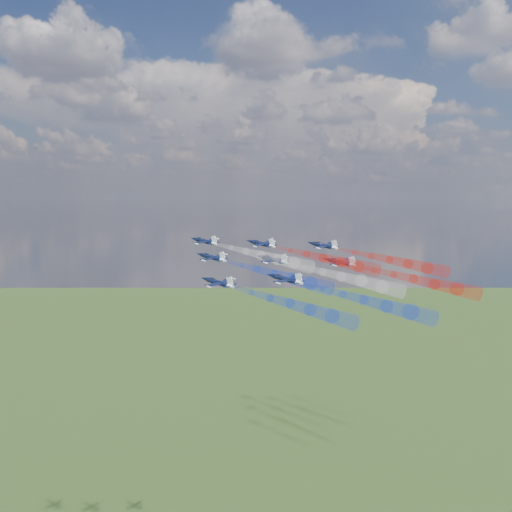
# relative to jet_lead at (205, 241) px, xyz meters

# --- Properties ---
(jet_lead) EXTENTS (15.15, 14.25, 5.92)m
(jet_lead) POSITION_rel_jet_lead_xyz_m (0.00, 0.00, 0.00)
(jet_lead) COLOR black
(trail_lead) EXTENTS (33.72, 19.97, 9.03)m
(trail_lead) POSITION_rel_jet_lead_xyz_m (20.52, -10.21, -2.97)
(trail_lead) COLOR white
(jet_inner_left) EXTENTS (15.15, 14.25, 5.92)m
(jet_inner_left) POSITION_rel_jet_lead_xyz_m (6.92, -14.50, -3.59)
(jet_inner_left) COLOR black
(trail_inner_left) EXTENTS (33.72, 19.97, 9.03)m
(trail_inner_left) POSITION_rel_jet_lead_xyz_m (27.44, -24.72, -6.57)
(trail_inner_left) COLOR blue
(jet_inner_right) EXTENTS (15.15, 14.25, 5.92)m
(jet_inner_right) POSITION_rel_jet_lead_xyz_m (17.77, 2.55, -0.68)
(jet_inner_right) COLOR black
(trail_inner_right) EXTENTS (33.72, 19.97, 9.03)m
(trail_inner_right) POSITION_rel_jet_lead_xyz_m (38.29, -7.67, -3.65)
(trail_inner_right) COLOR red
(jet_outer_left) EXTENTS (15.15, 14.25, 5.92)m
(jet_outer_left) POSITION_rel_jet_lead_xyz_m (14.47, -33.38, -8.18)
(jet_outer_left) COLOR black
(trail_outer_left) EXTENTS (33.72, 19.97, 9.03)m
(trail_outer_left) POSITION_rel_jet_lead_xyz_m (35.00, -43.59, -11.15)
(trail_outer_left) COLOR blue
(jet_center_third) EXTENTS (15.15, 14.25, 5.92)m
(jet_center_third) POSITION_rel_jet_lead_xyz_m (24.48, -12.49, -4.01)
(jet_center_third) COLOR black
(trail_center_third) EXTENTS (33.72, 19.97, 9.03)m
(trail_center_third) POSITION_rel_jet_lead_xyz_m (45.01, -22.71, -6.99)
(trail_center_third) COLOR white
(jet_outer_right) EXTENTS (15.15, 14.25, 5.92)m
(jet_outer_right) POSITION_rel_jet_lead_xyz_m (36.33, 8.74, -1.37)
(jet_outer_right) COLOR black
(trail_outer_right) EXTENTS (33.72, 19.97, 9.03)m
(trail_outer_right) POSITION_rel_jet_lead_xyz_m (56.85, -1.47, -4.35)
(trail_outer_right) COLOR red
(jet_rear_left) EXTENTS (15.15, 14.25, 5.92)m
(jet_rear_left) POSITION_rel_jet_lead_xyz_m (31.41, -29.33, -7.28)
(jet_rear_left) COLOR black
(trail_rear_left) EXTENTS (33.72, 19.97, 9.03)m
(trail_rear_left) POSITION_rel_jet_lead_xyz_m (51.93, -39.54, -10.26)
(trail_rear_left) COLOR blue
(jet_rear_right) EXTENTS (15.15, 14.25, 5.92)m
(jet_rear_right) POSITION_rel_jet_lead_xyz_m (43.04, -6.70, -4.89)
(jet_rear_right) COLOR black
(trail_rear_right) EXTENTS (33.72, 19.97, 9.03)m
(trail_rear_right) POSITION_rel_jet_lead_xyz_m (63.56, -16.91, -7.87)
(trail_rear_right) COLOR red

